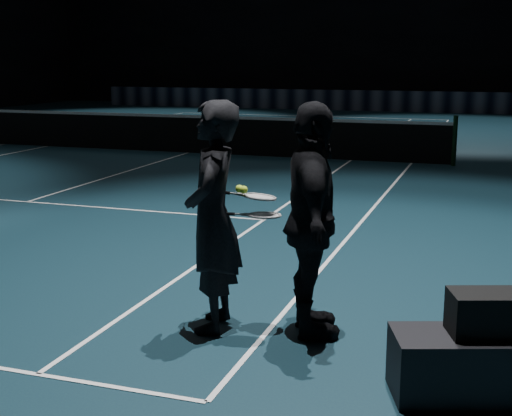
% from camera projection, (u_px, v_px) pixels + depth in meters
% --- Properties ---
extents(floor, '(36.00, 36.00, 0.00)m').
position_uv_depth(floor, '(187.00, 153.00, 17.66)').
color(floor, '#0C212E').
rests_on(floor, ground).
extents(court_lines, '(10.98, 23.78, 0.01)m').
position_uv_depth(court_lines, '(187.00, 153.00, 17.66)').
color(court_lines, white).
rests_on(court_lines, floor).
extents(net_post_right, '(0.10, 0.10, 1.10)m').
position_uv_depth(net_post_right, '(455.00, 141.00, 15.54)').
color(net_post_right, black).
rests_on(net_post_right, floor).
extents(net_mesh, '(12.80, 0.02, 0.86)m').
position_uv_depth(net_mesh, '(186.00, 135.00, 17.57)').
color(net_mesh, black).
rests_on(net_mesh, floor).
extents(net_tape, '(12.80, 0.03, 0.07)m').
position_uv_depth(net_tape, '(186.00, 116.00, 17.47)').
color(net_tape, white).
rests_on(net_tape, net_mesh).
extents(sponsor_backdrop, '(22.00, 0.15, 0.90)m').
position_uv_depth(sponsor_backdrop, '(328.00, 100.00, 31.93)').
color(sponsor_backdrop, black).
rests_on(sponsor_backdrop, floor).
extents(player_bench, '(1.60, 0.97, 0.46)m').
position_uv_depth(player_bench, '(501.00, 365.00, 4.99)').
color(player_bench, black).
rests_on(player_bench, floor).
extents(racket_bag, '(0.82, 0.55, 0.30)m').
position_uv_depth(racket_bag, '(505.00, 314.00, 4.92)').
color(racket_bag, black).
rests_on(racket_bag, player_bench).
extents(bag_signature, '(0.34, 0.12, 0.10)m').
position_uv_depth(bag_signature, '(505.00, 322.00, 4.76)').
color(bag_signature, white).
rests_on(bag_signature, racket_bag).
extents(player_a, '(0.61, 0.81, 2.00)m').
position_uv_depth(player_a, '(213.00, 217.00, 6.10)').
color(player_a, black).
rests_on(player_a, floor).
extents(player_b, '(0.85, 1.27, 2.00)m').
position_uv_depth(player_b, '(312.00, 221.00, 5.96)').
color(player_b, black).
rests_on(player_b, floor).
extents(racket_lower, '(0.71, 0.32, 0.03)m').
position_uv_depth(racket_lower, '(265.00, 215.00, 6.02)').
color(racket_lower, black).
rests_on(racket_lower, player_a).
extents(racket_upper, '(0.71, 0.36, 0.10)m').
position_uv_depth(racket_upper, '(260.00, 197.00, 6.04)').
color(racket_upper, black).
rests_on(racket_upper, player_b).
extents(tennis_balls, '(0.12, 0.10, 0.12)m').
position_uv_depth(tennis_balls, '(242.00, 187.00, 6.01)').
color(tennis_balls, '#97C129').
rests_on(tennis_balls, racket_upper).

